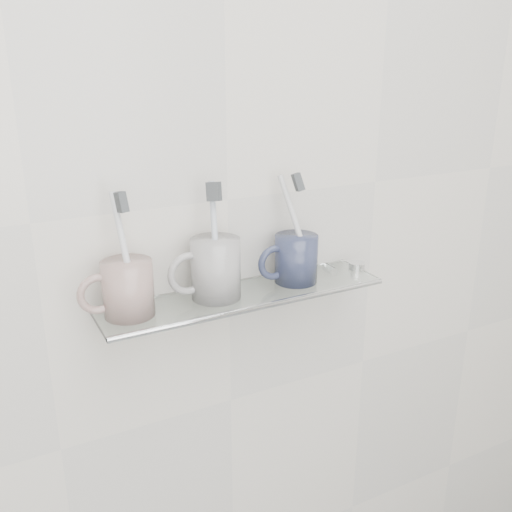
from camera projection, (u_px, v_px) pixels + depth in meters
wall_back at (228, 200)px, 0.98m from camera, size 2.50×0.00×2.50m
shelf_glass at (244, 295)px, 0.98m from camera, size 0.50×0.12×0.01m
shelf_rail at (260, 307)px, 0.93m from camera, size 0.50×0.01×0.01m
bracket_left at (116, 315)px, 0.93m from camera, size 0.02×0.03×0.02m
bracket_right at (330, 272)px, 1.11m from camera, size 0.02×0.03×0.02m
mug_left at (128, 289)px, 0.88m from camera, size 0.08×0.08×0.09m
mug_left_handle at (98, 294)px, 0.86m from camera, size 0.07×0.01×0.07m
toothbrush_left at (125, 254)px, 0.86m from camera, size 0.03×0.04×0.19m
bristles_left at (121, 202)px, 0.83m from camera, size 0.02×0.03×0.03m
mug_center at (216, 269)px, 0.94m from camera, size 0.09×0.09×0.10m
mug_center_handle at (189, 274)px, 0.92m from camera, size 0.07×0.01×0.07m
toothbrush_center at (215, 240)px, 0.92m from camera, size 0.02×0.05×0.19m
bristles_center at (214, 192)px, 0.90m from camera, size 0.02×0.03×0.03m
mug_right at (296, 259)px, 1.01m from camera, size 0.10×0.10×0.09m
mug_right_handle at (274, 263)px, 0.99m from camera, size 0.06×0.01×0.06m
toothbrush_right at (297, 227)px, 0.99m from camera, size 0.06×0.06×0.18m
bristles_right at (298, 182)px, 0.97m from camera, size 0.02×0.03×0.04m
chrome_cap at (357, 266)px, 1.08m from camera, size 0.03×0.03×0.01m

